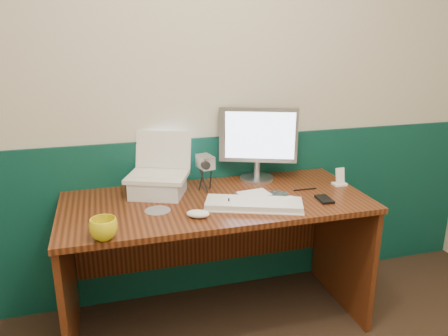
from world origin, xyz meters
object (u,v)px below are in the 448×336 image
object	(u,v)px
monitor	(258,143)
camcorder	(205,175)
desk	(217,263)
keyboard	(254,205)
laptop	(156,155)
mug	(104,229)

from	to	relation	value
monitor	camcorder	bearing A→B (deg)	-142.56
desk	keyboard	world-z (taller)	keyboard
desk	monitor	world-z (taller)	monitor
laptop	camcorder	xyz separation A→B (m)	(0.26, -0.00, -0.13)
keyboard	mug	distance (m)	0.75
monitor	mug	world-z (taller)	monitor
laptop	monitor	size ratio (longest dim) A/B	0.69
laptop	camcorder	distance (m)	0.29
monitor	desk	bearing A→B (deg)	-120.76
desk	laptop	xyz separation A→B (m)	(-0.28, 0.15, 0.60)
mug	monitor	bearing A→B (deg)	32.07
laptop	mug	world-z (taller)	laptop
laptop	keyboard	world-z (taller)	laptop
desk	camcorder	size ratio (longest dim) A/B	8.91
desk	mug	xyz separation A→B (m)	(-0.58, -0.31, 0.42)
monitor	mug	distance (m)	1.07
desk	mug	distance (m)	0.78
desk	mug	size ratio (longest dim) A/B	13.40
monitor	mug	xyz separation A→B (m)	(-0.89, -0.56, -0.18)
keyboard	camcorder	world-z (taller)	camcorder
desk	camcorder	bearing A→B (deg)	98.53
desk	monitor	bearing A→B (deg)	38.24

